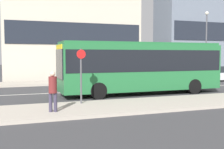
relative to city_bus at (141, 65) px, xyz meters
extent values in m
plane|color=#3A3A3D|center=(-2.35, 2.24, -1.89)|extent=(120.00, 120.00, 0.00)
cube|color=#B2A899|center=(-2.35, -4.01, -1.83)|extent=(44.00, 3.50, 0.13)
cube|color=#B2A899|center=(-2.35, 8.49, -1.83)|extent=(44.00, 3.50, 0.13)
cube|color=silver|center=(-2.35, 2.24, -1.89)|extent=(41.80, 0.16, 0.01)
cube|color=beige|center=(-1.47, 14.99, 6.59)|extent=(14.30, 6.49, 16.97)
cube|color=#1E232D|center=(-1.47, 11.71, 2.78)|extent=(13.73, 0.08, 2.20)
cube|color=slate|center=(18.17, 13.95, 7.87)|extent=(17.30, 4.41, 19.51)
cube|color=#236B38|center=(0.01, 0.00, -0.16)|extent=(10.40, 2.55, 2.84)
cube|color=black|center=(0.01, 0.00, 0.26)|extent=(10.19, 2.58, 1.30)
cube|color=#236B38|center=(0.01, 0.00, 1.33)|extent=(10.25, 2.35, 0.14)
cube|color=black|center=(-5.21, 0.00, 0.09)|extent=(0.05, 2.25, 1.70)
cube|color=yellow|center=(-5.21, 0.00, 1.05)|extent=(0.04, 1.79, 0.32)
cylinder|color=black|center=(-3.22, -1.16, -1.41)|extent=(0.96, 0.28, 0.96)
cylinder|color=black|center=(-3.22, 1.16, -1.41)|extent=(0.96, 0.28, 0.96)
cylinder|color=black|center=(3.23, -1.16, -1.41)|extent=(0.96, 0.28, 0.96)
cylinder|color=black|center=(3.23, 1.16, -1.41)|extent=(0.96, 0.28, 0.96)
cube|color=silver|center=(10.16, 5.68, -1.40)|extent=(4.69, 1.68, 0.68)
cube|color=#21262B|center=(10.02, 5.68, -0.76)|extent=(2.58, 1.48, 0.61)
cylinder|color=black|center=(11.62, 6.43, -1.59)|extent=(0.60, 0.18, 0.60)
cylinder|color=black|center=(8.71, 4.93, -1.59)|extent=(0.60, 0.18, 0.60)
cylinder|color=black|center=(8.71, 6.43, -1.59)|extent=(0.60, 0.18, 0.60)
cylinder|color=#383347|center=(-6.33, -4.51, -1.37)|extent=(0.15, 0.15, 0.79)
cylinder|color=#383347|center=(-6.14, -4.58, -1.37)|extent=(0.15, 0.15, 0.79)
cylinder|color=maroon|center=(-6.23, -4.55, -0.63)|extent=(0.34, 0.34, 0.69)
sphere|color=beige|center=(-6.23, -4.55, -0.17)|extent=(0.22, 0.22, 0.22)
cylinder|color=#4C4C51|center=(-4.64, -2.93, -0.42)|extent=(0.09, 0.09, 2.68)
cylinder|color=red|center=(-4.64, -2.99, 0.65)|extent=(0.44, 0.03, 0.44)
cylinder|color=#4C4C51|center=(11.11, 7.66, 1.50)|extent=(0.14, 0.14, 6.53)
sphere|color=silver|center=(11.11, 7.66, 4.88)|extent=(0.36, 0.36, 0.36)
camera|label=1|loc=(-7.86, -16.26, 0.60)|focal=45.00mm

